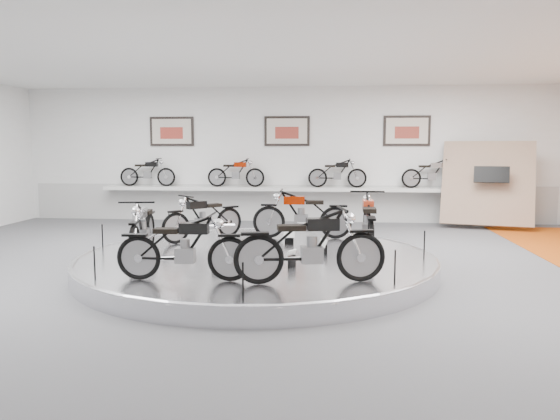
# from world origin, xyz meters

# --- Properties ---
(floor) EXTENTS (16.00, 16.00, 0.00)m
(floor) POSITION_xyz_m (0.00, 0.00, 0.00)
(floor) COLOR #545456
(floor) RESTS_ON ground
(ceiling) EXTENTS (16.00, 16.00, 0.00)m
(ceiling) POSITION_xyz_m (0.00, 0.00, 4.00)
(ceiling) COLOR white
(ceiling) RESTS_ON wall_back
(wall_back) EXTENTS (16.00, 0.00, 16.00)m
(wall_back) POSITION_xyz_m (0.00, 7.00, 2.00)
(wall_back) COLOR white
(wall_back) RESTS_ON floor
(wall_front) EXTENTS (16.00, 0.00, 16.00)m
(wall_front) POSITION_xyz_m (0.00, -7.00, 2.00)
(wall_front) COLOR white
(wall_front) RESTS_ON floor
(dado_band) EXTENTS (15.68, 0.04, 1.10)m
(dado_band) POSITION_xyz_m (0.00, 6.98, 0.55)
(dado_band) COLOR #BCBCBA
(dado_band) RESTS_ON floor
(display_platform) EXTENTS (6.40, 6.40, 0.30)m
(display_platform) POSITION_xyz_m (0.00, 0.30, 0.15)
(display_platform) COLOR silver
(display_platform) RESTS_ON floor
(platform_rim) EXTENTS (6.40, 6.40, 0.10)m
(platform_rim) POSITION_xyz_m (0.00, 0.30, 0.27)
(platform_rim) COLOR #B2B2BA
(platform_rim) RESTS_ON display_platform
(shelf) EXTENTS (11.00, 0.55, 0.10)m
(shelf) POSITION_xyz_m (0.00, 6.70, 1.00)
(shelf) COLOR silver
(shelf) RESTS_ON wall_back
(poster_left) EXTENTS (1.35, 0.06, 0.88)m
(poster_left) POSITION_xyz_m (-3.50, 6.96, 2.70)
(poster_left) COLOR beige
(poster_left) RESTS_ON wall_back
(poster_center) EXTENTS (1.35, 0.06, 0.88)m
(poster_center) POSITION_xyz_m (0.00, 6.96, 2.70)
(poster_center) COLOR beige
(poster_center) RESTS_ON wall_back
(poster_right) EXTENTS (1.35, 0.06, 0.88)m
(poster_right) POSITION_xyz_m (3.50, 6.96, 2.70)
(poster_right) COLOR beige
(poster_right) RESTS_ON wall_back
(display_panel) EXTENTS (2.56, 1.52, 2.30)m
(display_panel) POSITION_xyz_m (5.60, 6.10, 1.25)
(display_panel) COLOR #9B7D65
(display_panel) RESTS_ON floor
(shelf_bike_a) EXTENTS (1.22, 0.43, 0.73)m
(shelf_bike_a) POSITION_xyz_m (-4.20, 6.70, 1.42)
(shelf_bike_a) COLOR black
(shelf_bike_a) RESTS_ON shelf
(shelf_bike_b) EXTENTS (1.22, 0.43, 0.73)m
(shelf_bike_b) POSITION_xyz_m (-1.50, 6.70, 1.42)
(shelf_bike_b) COLOR #801600
(shelf_bike_b) RESTS_ON shelf
(shelf_bike_c) EXTENTS (1.22, 0.43, 0.73)m
(shelf_bike_c) POSITION_xyz_m (1.50, 6.70, 1.42)
(shelf_bike_c) COLOR black
(shelf_bike_c) RESTS_ON shelf
(shelf_bike_d) EXTENTS (1.22, 0.43, 0.73)m
(shelf_bike_d) POSITION_xyz_m (4.20, 6.70, 1.42)
(shelf_bike_d) COLOR #AEAEB3
(shelf_bike_d) RESTS_ON shelf
(bike_a) EXTENTS (0.68, 1.91, 1.12)m
(bike_a) POSITION_xyz_m (2.01, 0.69, 0.86)
(bike_a) COLOR #B03319
(bike_a) RESTS_ON display_platform
(bike_b) EXTENTS (1.80, 0.67, 1.05)m
(bike_b) POSITION_xyz_m (0.72, 2.16, 0.82)
(bike_b) COLOR #801600
(bike_b) RESTS_ON display_platform
(bike_c) EXTENTS (1.56, 1.59, 0.97)m
(bike_c) POSITION_xyz_m (-1.32, 1.73, 0.78)
(bike_c) COLOR black
(bike_c) RESTS_ON display_platform
(bike_d) EXTENTS (0.88, 1.84, 1.04)m
(bike_d) POSITION_xyz_m (-1.99, -0.05, 0.82)
(bike_d) COLOR #AEAEB3
(bike_d) RESTS_ON display_platform
(bike_e) EXTENTS (1.71, 0.64, 1.00)m
(bike_e) POSITION_xyz_m (-0.80, -1.68, 0.80)
(bike_e) COLOR black
(bike_e) RESTS_ON display_platform
(bike_f) EXTENTS (1.95, 1.01, 1.09)m
(bike_f) POSITION_xyz_m (1.04, -1.65, 0.85)
(bike_f) COLOR black
(bike_f) RESTS_ON display_platform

